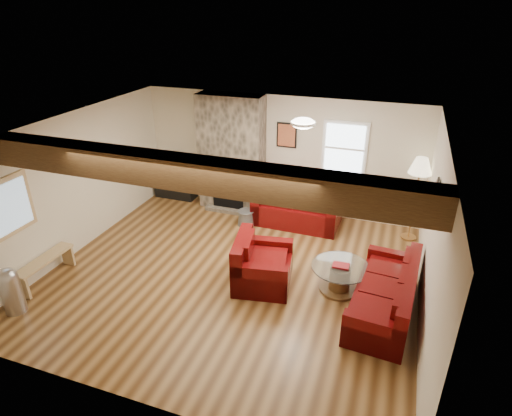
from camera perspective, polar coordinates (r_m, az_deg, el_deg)
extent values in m
plane|color=#513115|center=(7.39, -3.20, -8.78)|extent=(8.00, 8.00, 0.00)
plane|color=silver|center=(6.31, -3.76, 10.22)|extent=(8.00, 8.00, 0.00)
plane|color=#EDE3C3|center=(9.16, 3.17, 7.11)|extent=(8.00, 0.00, 8.00)
plane|color=#EDE3C3|center=(4.74, -16.63, -13.94)|extent=(8.00, 0.00, 8.00)
plane|color=#EDE3C3|center=(8.30, -22.99, 2.97)|extent=(0.00, 7.50, 7.50)
plane|color=#EDE3C3|center=(6.35, 22.52, -3.97)|extent=(0.00, 7.50, 7.50)
cube|color=#362010|center=(5.30, -8.94, 4.67)|extent=(6.00, 0.36, 0.38)
cube|color=#39352C|center=(9.25, -3.27, 7.30)|extent=(1.40, 0.50, 2.50)
cube|color=black|center=(9.32, -3.73, 2.17)|extent=(0.70, 0.06, 0.90)
cube|color=#39352C|center=(9.45, -3.78, -0.22)|extent=(1.00, 0.25, 0.08)
cylinder|color=#4B3118|center=(7.13, 10.94, -10.53)|extent=(0.61, 0.61, 0.04)
cylinder|color=#4B3118|center=(7.02, 11.07, -9.32)|extent=(0.33, 0.33, 0.41)
cylinder|color=silver|center=(6.89, 11.23, -7.72)|extent=(0.92, 0.92, 0.02)
cube|color=maroon|center=(6.88, 11.25, -7.54)|extent=(0.26, 0.18, 0.03)
cube|color=black|center=(10.25, -10.60, 2.72)|extent=(0.94, 0.38, 0.47)
imported|color=black|center=(10.08, -10.80, 5.05)|extent=(0.73, 0.10, 0.42)
cylinder|color=#B2834A|center=(8.93, 19.63, -3.65)|extent=(0.30, 0.30, 0.03)
cylinder|color=#B2834A|center=(8.62, 20.34, 0.55)|extent=(0.03, 0.03, 1.48)
cone|color=beige|center=(8.34, 21.14, 5.29)|extent=(0.42, 0.42, 0.30)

